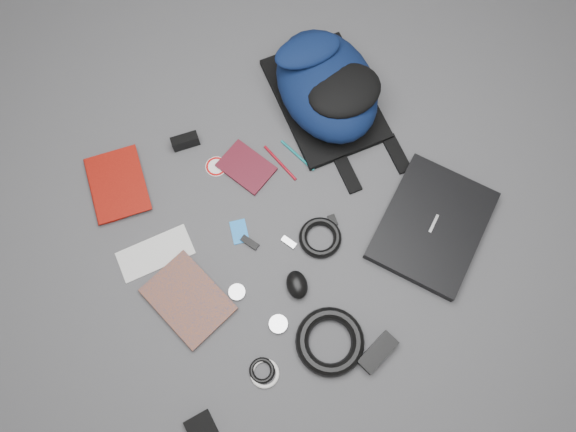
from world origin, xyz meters
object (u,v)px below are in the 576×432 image
laptop (432,225)px  compact_camera (185,141)px  comic_book (165,321)px  power_brick (378,352)px  pouch (201,428)px  dvd_case (246,167)px  backpack (327,85)px  textbook_red (91,193)px  mouse (297,285)px

laptop → compact_camera: bearing=97.9°
comic_book → power_brick: (0.48, -0.42, 0.01)m
pouch → dvd_case: bearing=49.8°
compact_camera → power_brick: 0.90m
comic_book → compact_camera: bearing=42.9°
backpack → compact_camera: size_ratio=5.37×
dvd_case → backpack: bearing=-8.1°
dvd_case → pouch: pouch is taller
backpack → compact_camera: (-0.48, 0.11, -0.07)m
compact_camera → pouch: (-0.40, -0.80, -0.02)m
backpack → pouch: bearing=-132.2°
comic_book → textbook_red: bearing=78.9°
compact_camera → comic_book: bearing=-111.7°
backpack → laptop: bearing=-76.9°
laptop → comic_book: 0.87m
textbook_red → dvd_case: size_ratio=1.40×
backpack → dvd_case: backpack is taller
compact_camera → mouse: compact_camera is taller
textbook_red → comic_book: (0.01, -0.49, -0.00)m
comic_book → power_brick: 0.64m
pouch → laptop: bearing=8.1°
laptop → comic_book: size_ratio=1.52×
power_brick → laptop: bearing=18.6°
pouch → textbook_red: bearing=86.3°
mouse → power_brick: 0.31m
backpack → power_brick: bearing=-103.5°
backpack → pouch: backpack is taller
laptop → textbook_red: 1.09m
laptop → dvd_case: 0.62m
textbook_red → dvd_case: bearing=-7.7°
backpack → power_brick: 0.86m
power_brick → backpack: bearing=53.9°
textbook_red → power_brick: size_ratio=1.87×
backpack → compact_camera: backpack is taller
textbook_red → pouch: size_ratio=3.08×
textbook_red → pouch: 0.81m
textbook_red → compact_camera: bearing=12.6°
backpack → power_brick: size_ratio=3.79×
laptop → dvd_case: laptop is taller
textbook_red → mouse: (0.40, -0.61, 0.01)m
dvd_case → compact_camera: (-0.12, 0.18, 0.02)m
comic_book → pouch: size_ratio=3.29×
dvd_case → power_brick: (0.02, -0.71, 0.01)m
backpack → comic_book: bearing=-146.2°
compact_camera → mouse: 0.60m
textbook_red → backpack: bearing=6.0°
dvd_case → pouch: (-0.52, -0.62, 0.00)m
mouse → power_brick: mouse is taller
textbook_red → power_brick: bearing=-47.3°
dvd_case → power_brick: power_brick is taller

